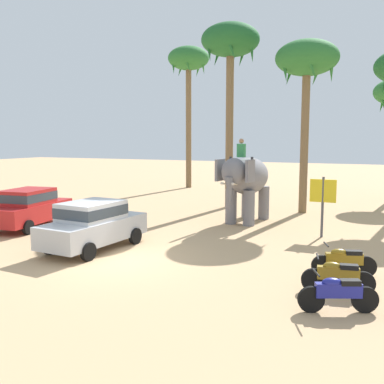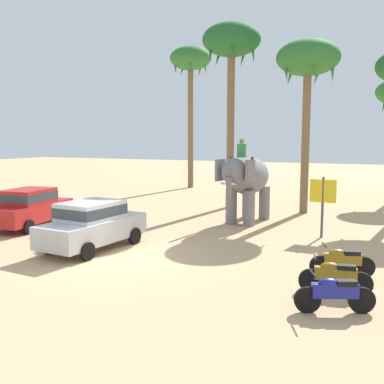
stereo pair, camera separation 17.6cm
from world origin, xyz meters
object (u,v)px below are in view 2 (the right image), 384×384
object	(u,v)px
car_parked_far_side	(30,206)
car_sedan_foreground	(92,223)
palm_tree_left_of_road	(191,65)
palm_tree_leaning_seaward	(308,63)
signboard_yellow	(323,195)
palm_tree_far_back	(231,47)
motorcycle_nearest_camera	(335,293)
motorcycle_second_in_row	(335,276)
motorcycle_mid_row	(342,261)
elephant_with_mahout	(247,180)

from	to	relation	value
car_parked_far_side	car_sedan_foreground	bearing A→B (deg)	-21.69
palm_tree_left_of_road	palm_tree_leaning_seaward	bearing A→B (deg)	-38.78
palm_tree_left_of_road	signboard_yellow	world-z (taller)	palm_tree_left_of_road
palm_tree_far_back	motorcycle_nearest_camera	bearing A→B (deg)	-61.36
car_sedan_foreground	motorcycle_second_in_row	bearing A→B (deg)	-7.54
motorcycle_mid_row	palm_tree_leaning_seaward	bearing A→B (deg)	106.06
palm_tree_leaning_seaward	car_sedan_foreground	bearing A→B (deg)	-116.19
car_sedan_foreground	motorcycle_second_in_row	world-z (taller)	car_sedan_foreground
elephant_with_mahout	signboard_yellow	world-z (taller)	elephant_with_mahout
car_sedan_foreground	motorcycle_mid_row	world-z (taller)	car_sedan_foreground
elephant_with_mahout	palm_tree_left_of_road	distance (m)	16.75
motorcycle_nearest_camera	signboard_yellow	world-z (taller)	signboard_yellow
palm_tree_left_of_road	motorcycle_second_in_row	bearing A→B (deg)	-56.46
motorcycle_nearest_camera	motorcycle_second_in_row	world-z (taller)	same
signboard_yellow	motorcycle_nearest_camera	bearing A→B (deg)	-79.67
signboard_yellow	motorcycle_second_in_row	bearing A→B (deg)	-78.82
elephant_with_mahout	car_sedan_foreground	bearing A→B (deg)	-115.72
car_sedan_foreground	elephant_with_mahout	size ratio (longest dim) A/B	1.07
car_sedan_foreground	signboard_yellow	world-z (taller)	signboard_yellow
motorcycle_nearest_camera	palm_tree_far_back	size ratio (longest dim) A/B	0.17
elephant_with_mahout	motorcycle_second_in_row	xyz separation A→B (m)	(4.94, -8.13, -1.53)
motorcycle_mid_row	motorcycle_second_in_row	bearing A→B (deg)	-90.41
car_parked_far_side	signboard_yellow	distance (m)	12.43
motorcycle_nearest_camera	palm_tree_leaning_seaward	world-z (taller)	palm_tree_leaning_seaward
motorcycle_second_in_row	motorcycle_mid_row	bearing A→B (deg)	89.59
car_sedan_foreground	motorcycle_nearest_camera	distance (m)	8.80
motorcycle_second_in_row	signboard_yellow	distance (m)	6.60
elephant_with_mahout	palm_tree_leaning_seaward	bearing A→B (deg)	62.95
motorcycle_nearest_camera	palm_tree_left_of_road	size ratio (longest dim) A/B	0.15
car_sedan_foreground	palm_tree_far_back	xyz separation A→B (m)	(1.14, 11.01, 7.92)
car_sedan_foreground	motorcycle_nearest_camera	xyz separation A→B (m)	(8.46, -2.38, -0.46)
motorcycle_second_in_row	elephant_with_mahout	bearing A→B (deg)	121.27
motorcycle_nearest_camera	palm_tree_far_back	world-z (taller)	palm_tree_far_back
elephant_with_mahout	palm_tree_leaning_seaward	size ratio (longest dim) A/B	0.45
motorcycle_nearest_camera	palm_tree_left_of_road	bearing A→B (deg)	122.20
car_sedan_foreground	motorcycle_second_in_row	size ratio (longest dim) A/B	2.36
elephant_with_mahout	motorcycle_second_in_row	distance (m)	9.63
motorcycle_mid_row	palm_tree_leaning_seaward	size ratio (longest dim) A/B	0.20
car_sedan_foreground	elephant_with_mahout	world-z (taller)	elephant_with_mahout
car_sedan_foreground	signboard_yellow	xyz separation A→B (m)	(7.07, 5.26, 0.76)
car_parked_far_side	palm_tree_leaning_seaward	xyz separation A→B (m)	(10.22, 8.88, 6.74)
car_sedan_foreground	signboard_yellow	distance (m)	8.84
motorcycle_mid_row	palm_tree_left_of_road	size ratio (longest dim) A/B	0.16
elephant_with_mahout	palm_tree_far_back	world-z (taller)	palm_tree_far_back
motorcycle_mid_row	palm_tree_far_back	size ratio (longest dim) A/B	0.17
palm_tree_leaning_seaward	motorcycle_mid_row	bearing A→B (deg)	-73.94
car_sedan_foreground	palm_tree_leaning_seaward	distance (m)	13.82
motorcycle_second_in_row	palm_tree_left_of_road	xyz separation A→B (m)	(-13.49, 20.36, 9.14)
palm_tree_leaning_seaward	signboard_yellow	size ratio (longest dim) A/B	3.69
motorcycle_second_in_row	palm_tree_far_back	xyz separation A→B (m)	(-7.18, 12.11, 8.38)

